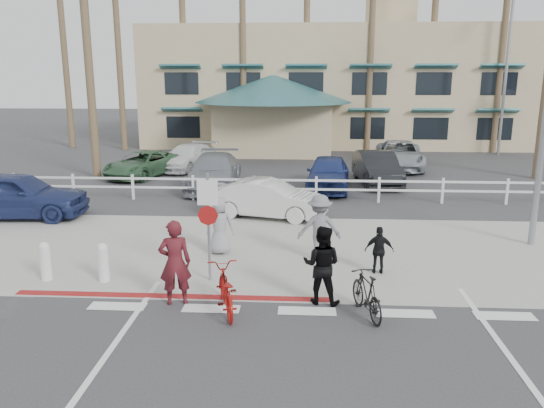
# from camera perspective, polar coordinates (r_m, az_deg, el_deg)

# --- Properties ---
(ground) EXTENTS (140.00, 140.00, 0.00)m
(ground) POSITION_cam_1_polar(r_m,az_deg,el_deg) (10.67, 3.80, -12.85)
(ground) COLOR #333335
(bike_path) EXTENTS (12.00, 16.00, 0.01)m
(bike_path) POSITION_cam_1_polar(r_m,az_deg,el_deg) (8.92, 3.88, -18.55)
(bike_path) COLOR #333335
(bike_path) RESTS_ON ground
(sidewalk_plaza) EXTENTS (22.00, 7.00, 0.01)m
(sidewalk_plaza) POSITION_cam_1_polar(r_m,az_deg,el_deg) (14.83, 3.70, -5.08)
(sidewalk_plaza) COLOR gray
(sidewalk_plaza) RESTS_ON ground
(cross_street) EXTENTS (40.00, 5.00, 0.01)m
(cross_street) POSITION_cam_1_polar(r_m,az_deg,el_deg) (18.67, 3.65, -1.17)
(cross_street) COLOR #333335
(cross_street) RESTS_ON ground
(parking_lot) EXTENTS (50.00, 16.00, 0.01)m
(parking_lot) POSITION_cam_1_polar(r_m,az_deg,el_deg) (27.96, 3.59, 3.78)
(parking_lot) COLOR #333335
(parking_lot) RESTS_ON ground
(curb_red) EXTENTS (7.00, 0.25, 0.02)m
(curb_red) POSITION_cam_1_polar(r_m,az_deg,el_deg) (12.10, -10.80, -9.71)
(curb_red) COLOR maroon
(curb_red) RESTS_ON ground
(rail_fence) EXTENTS (29.40, 0.16, 1.00)m
(rail_fence) POSITION_cam_1_polar(r_m,az_deg,el_deg) (20.51, 5.05, 1.58)
(rail_fence) COLOR silver
(rail_fence) RESTS_ON ground
(building) EXTENTS (28.00, 16.00, 11.30)m
(building) POSITION_cam_1_polar(r_m,az_deg,el_deg) (40.62, 6.59, 14.76)
(building) COLOR tan
(building) RESTS_ON ground
(sign_post) EXTENTS (0.50, 0.10, 2.90)m
(sign_post) POSITION_cam_1_polar(r_m,az_deg,el_deg) (12.40, -6.84, -1.93)
(sign_post) COLOR gray
(sign_post) RESTS_ON ground
(bollard_0) EXTENTS (0.26, 0.26, 0.95)m
(bollard_0) POSITION_cam_1_polar(r_m,az_deg,el_deg) (13.18, -17.70, -6.00)
(bollard_0) COLOR silver
(bollard_0) RESTS_ON ground
(bollard_1) EXTENTS (0.26, 0.26, 0.95)m
(bollard_1) POSITION_cam_1_polar(r_m,az_deg,el_deg) (13.74, -23.19, -5.67)
(bollard_1) COLOR silver
(bollard_1) RESTS_ON ground
(streetlight_1) EXTENTS (0.60, 2.00, 9.50)m
(streetlight_1) POSITION_cam_1_polar(r_m,az_deg,el_deg) (35.68, 23.84, 12.46)
(streetlight_1) COLOR gray
(streetlight_1) RESTS_ON ground
(palm_0) EXTENTS (4.00, 4.00, 15.00)m
(palm_0) POSITION_cam_1_polar(r_m,az_deg,el_deg) (39.04, -21.58, 16.71)
(palm_0) COLOR #1F501F
(palm_0) RESTS_ON ground
(palm_1) EXTENTS (4.00, 4.00, 13.00)m
(palm_1) POSITION_cam_1_polar(r_m,az_deg,el_deg) (36.58, -16.20, 15.80)
(palm_1) COLOR #1F501F
(palm_1) RESTS_ON ground
(palm_2) EXTENTS (4.00, 4.00, 16.00)m
(palm_2) POSITION_cam_1_polar(r_m,az_deg,el_deg) (36.56, -9.57, 18.50)
(palm_2) COLOR #1F501F
(palm_2) RESTS_ON ground
(palm_3) EXTENTS (4.00, 4.00, 14.00)m
(palm_3) POSITION_cam_1_polar(r_m,az_deg,el_deg) (34.85, -3.16, 17.26)
(palm_3) COLOR #1F501F
(palm_3) RESTS_ON ground
(palm_4) EXTENTS (4.00, 4.00, 15.00)m
(palm_4) POSITION_cam_1_polar(r_m,az_deg,el_deg) (35.67, 3.75, 17.97)
(palm_4) COLOR #1F501F
(palm_4) RESTS_ON ground
(palm_5) EXTENTS (4.00, 4.00, 13.00)m
(palm_5) POSITION_cam_1_polar(r_m,az_deg,el_deg) (34.85, 10.60, 16.24)
(palm_5) COLOR #1F501F
(palm_5) RESTS_ON ground
(palm_6) EXTENTS (4.00, 4.00, 17.00)m
(palm_6) POSITION_cam_1_polar(r_m,az_deg,el_deg) (36.67, 17.11, 18.88)
(palm_6) COLOR #1F501F
(palm_6) RESTS_ON ground
(palm_7) EXTENTS (4.00, 4.00, 14.00)m
(palm_7) POSITION_cam_1_polar(r_m,az_deg,el_deg) (36.69, 23.63, 16.01)
(palm_7) COLOR #1F501F
(palm_7) RESTS_ON ground
(palm_10) EXTENTS (4.00, 4.00, 12.00)m
(palm_10) POSITION_cam_1_polar(r_m,az_deg,el_deg) (26.50, -19.24, 15.56)
(palm_10) COLOR #1F501F
(palm_10) RESTS_ON ground
(bike_red) EXTENTS (1.08, 1.89, 0.94)m
(bike_red) POSITION_cam_1_polar(r_m,az_deg,el_deg) (11.07, -5.04, -9.18)
(bike_red) COLOR maroon
(bike_red) RESTS_ON ground
(rider_red) EXTENTS (0.76, 0.59, 1.86)m
(rider_red) POSITION_cam_1_polar(r_m,az_deg,el_deg) (11.39, -10.40, -6.23)
(rider_red) COLOR #4D141A
(rider_red) RESTS_ON ground
(bike_black) EXTENTS (0.83, 1.60, 0.93)m
(bike_black) POSITION_cam_1_polar(r_m,az_deg,el_deg) (11.00, 10.15, -9.54)
(bike_black) COLOR black
(bike_black) RESTS_ON ground
(rider_black) EXTENTS (0.96, 0.82, 1.71)m
(rider_black) POSITION_cam_1_polar(r_m,az_deg,el_deg) (11.34, 5.37, -6.54)
(rider_black) COLOR black
(rider_black) RESTS_ON ground
(pedestrian_a) EXTENTS (1.17, 0.71, 1.76)m
(pedestrian_a) POSITION_cam_1_polar(r_m,az_deg,el_deg) (13.97, 5.12, -2.54)
(pedestrian_a) COLOR slate
(pedestrian_a) RESTS_ON ground
(pedestrian_child) EXTENTS (0.72, 0.33, 1.20)m
(pedestrian_child) POSITION_cam_1_polar(r_m,az_deg,el_deg) (13.27, 11.46, -4.90)
(pedestrian_child) COLOR black
(pedestrian_child) RESTS_ON ground
(pedestrian_b) EXTENTS (0.80, 0.54, 1.59)m
(pedestrian_b) POSITION_cam_1_polar(r_m,az_deg,el_deg) (14.47, -5.66, -2.33)
(pedestrian_b) COLOR gray
(pedestrian_b) RESTS_ON ground
(car_white_sedan) EXTENTS (4.18, 2.29, 1.31)m
(car_white_sedan) POSITION_cam_1_polar(r_m,az_deg,el_deg) (18.15, -0.42, 0.55)
(car_white_sedan) COLOR silver
(car_white_sedan) RESTS_ON ground
(car_red_compact) EXTENTS (4.83, 2.20, 1.61)m
(car_red_compact) POSITION_cam_1_polar(r_m,az_deg,el_deg) (20.08, -25.82, 0.88)
(car_red_compact) COLOR navy
(car_red_compact) RESTS_ON ground
(lot_car_0) EXTENTS (3.37, 4.85, 1.23)m
(lot_car_0) POSITION_cam_1_polar(r_m,az_deg,el_deg) (26.41, -13.72, 4.19)
(lot_car_0) COLOR #355E3D
(lot_car_0) RESTS_ON ground
(lot_car_1) EXTENTS (2.25, 5.15, 1.47)m
(lot_car_1) POSITION_cam_1_polar(r_m,az_deg,el_deg) (23.03, -6.28, 3.47)
(lot_car_1) COLOR slate
(lot_car_1) RESTS_ON ground
(lot_car_2) EXTENTS (2.12, 4.44, 1.46)m
(lot_car_2) POSITION_cam_1_polar(r_m,az_deg,el_deg) (22.71, 6.06, 3.32)
(lot_car_2) COLOR navy
(lot_car_2) RESTS_ON ground
(lot_car_3) EXTENTS (1.91, 4.55, 1.46)m
(lot_car_3) POSITION_cam_1_polar(r_m,az_deg,el_deg) (24.33, 11.21, 3.82)
(lot_car_3) COLOR black
(lot_car_3) RESTS_ON ground
(lot_car_4) EXTENTS (2.97, 4.74, 1.28)m
(lot_car_4) POSITION_cam_1_polar(r_m,az_deg,el_deg) (28.14, -9.09, 5.01)
(lot_car_4) COLOR white
(lot_car_4) RESTS_ON ground
(lot_car_5) EXTENTS (2.99, 5.45, 1.45)m
(lot_car_5) POSITION_cam_1_polar(r_m,az_deg,el_deg) (28.71, 13.53, 5.14)
(lot_car_5) COLOR #8C939B
(lot_car_5) RESTS_ON ground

